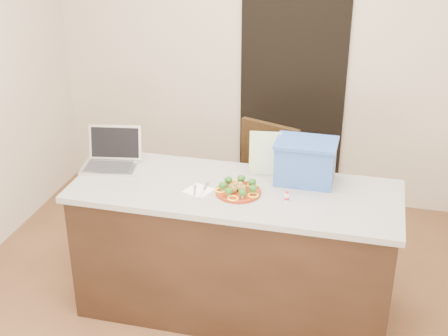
% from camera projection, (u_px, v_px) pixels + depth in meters
% --- Properties ---
extents(ground, '(4.00, 4.00, 0.00)m').
position_uv_depth(ground, '(225.00, 331.00, 4.07)').
color(ground, brown).
rests_on(ground, ground).
extents(room_shell, '(4.00, 4.00, 4.00)m').
position_uv_depth(room_shell, '(225.00, 94.00, 3.37)').
color(room_shell, white).
rests_on(room_shell, ground).
extents(doorway, '(0.90, 0.02, 2.00)m').
position_uv_depth(doorway, '(292.00, 92.00, 5.35)').
color(doorway, black).
rests_on(doorway, ground).
extents(island, '(2.06, 0.76, 0.92)m').
position_uv_depth(island, '(234.00, 250.00, 4.09)').
color(island, black).
rests_on(island, ground).
extents(plate, '(0.28, 0.28, 0.02)m').
position_uv_depth(plate, '(238.00, 192.00, 3.83)').
color(plate, maroon).
rests_on(plate, island).
extents(meatballs, '(0.11, 0.11, 0.04)m').
position_uv_depth(meatballs, '(238.00, 187.00, 3.82)').
color(meatballs, olive).
rests_on(meatballs, plate).
extents(broccoli, '(0.24, 0.23, 0.04)m').
position_uv_depth(broccoli, '(238.00, 185.00, 3.81)').
color(broccoli, '#184612').
rests_on(broccoli, plate).
extents(pepper_rings, '(0.28, 0.27, 0.01)m').
position_uv_depth(pepper_rings, '(238.00, 190.00, 3.82)').
color(pepper_rings, yellow).
rests_on(pepper_rings, plate).
extents(napkin, '(0.19, 0.19, 0.01)m').
position_uv_depth(napkin, '(199.00, 191.00, 3.86)').
color(napkin, white).
rests_on(napkin, island).
extents(fork, '(0.04, 0.15, 0.00)m').
position_uv_depth(fork, '(196.00, 189.00, 3.87)').
color(fork, silver).
rests_on(fork, napkin).
extents(knife, '(0.02, 0.21, 0.01)m').
position_uv_depth(knife, '(203.00, 191.00, 3.83)').
color(knife, silver).
rests_on(knife, napkin).
extents(yogurt_bottle, '(0.03, 0.03, 0.06)m').
position_uv_depth(yogurt_bottle, '(287.00, 197.00, 3.73)').
color(yogurt_bottle, silver).
rests_on(yogurt_bottle, island).
extents(laptop, '(0.39, 0.34, 0.25)m').
position_uv_depth(laptop, '(112.00, 155.00, 4.18)').
color(laptop, silver).
rests_on(laptop, island).
extents(leaflet, '(0.21, 0.07, 0.29)m').
position_uv_depth(leaflet, '(265.00, 154.00, 4.01)').
color(leaflet, white).
rests_on(leaflet, island).
extents(blue_box, '(0.38, 0.28, 0.28)m').
position_uv_depth(blue_box, '(305.00, 161.00, 3.92)').
color(blue_box, '#2C52A1').
rests_on(blue_box, island).
extents(chair, '(0.60, 0.61, 1.06)m').
position_uv_depth(chair, '(266.00, 187.00, 4.60)').
color(chair, '#33200F').
rests_on(chair, ground).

